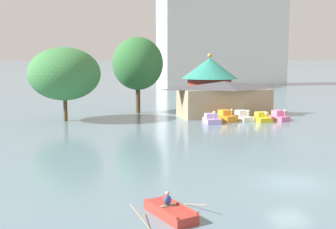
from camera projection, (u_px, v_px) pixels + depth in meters
ground_plane at (290, 183)px, 27.92m from camera, size 2000.00×2000.00×0.00m
rowboat_with_rower at (170, 211)px, 22.00m from camera, size 3.88×3.64×1.29m
pedal_boat_lavender at (211, 119)px, 53.01m from camera, size 1.94×3.08×1.68m
pedal_boat_orange at (226, 117)px, 54.84m from camera, size 2.07×3.20×1.73m
pedal_boat_white at (243, 116)px, 55.41m from camera, size 1.99×3.05×1.53m
pedal_boat_yellow at (262, 118)px, 54.36m from camera, size 1.80×2.53×1.40m
pedal_boat_pink at (279, 116)px, 55.31m from camera, size 1.89×2.77×1.57m
boathouse at (224, 98)px, 59.14m from camera, size 13.22×6.12×4.84m
green_roof_pavilion at (209, 80)px, 69.97m from camera, size 9.12×9.12×8.72m
shoreline_tree_tall_left at (64, 74)px, 54.13m from camera, size 9.11×9.11×9.38m
shoreline_tree_mid at (138, 64)px, 61.90m from camera, size 7.36×7.36×11.01m
background_building_block at (222, 39)px, 122.56m from camera, size 36.46×12.25×26.23m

